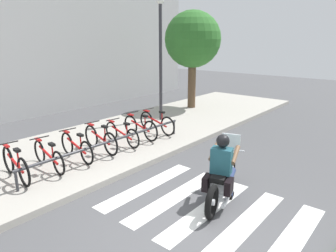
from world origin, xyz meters
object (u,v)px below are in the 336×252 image
bicycle_0 (15,165)px  bike_rack (113,141)px  bicycle_3 (100,139)px  street_lamp (161,50)px  bicycle_1 (48,156)px  tree_near_rack (193,40)px  bicycle_5 (140,127)px  motorcycle (223,179)px  bicycle_6 (157,122)px  bicycle_4 (122,134)px  rider (222,163)px  bicycle_2 (76,147)px

bicycle_0 → bike_rack: bicycle_0 is taller
bicycle_3 → street_lamp: street_lamp is taller
bicycle_1 → bike_rack: bicycle_1 is taller
tree_near_rack → bicycle_5: bearing=-163.3°
bicycle_5 → street_lamp: bearing=25.4°
bicycle_5 → tree_near_rack: size_ratio=0.37×
motorcycle → bicycle_6: size_ratio=1.24×
bicycle_6 → street_lamp: street_lamp is taller
bicycle_4 → rider: bearing=-101.5°
bicycle_1 → bicycle_6: (3.94, -0.00, 0.02)m
bicycle_1 → bicycle_6: bearing=-0.0°
bicycle_1 → bicycle_2: bearing=-0.1°
bicycle_3 → bicycle_0: bearing=180.0°
bicycle_6 → street_lamp: 2.91m
bicycle_3 → bicycle_4: size_ratio=0.99×
bicycle_6 → tree_near_rack: (4.05, 1.45, 2.67)m
bicycle_3 → bicycle_2: bearing=179.9°
motorcycle → bicycle_3: 3.86m
bicycle_2 → bicycle_6: 3.15m
bicycle_1 → bicycle_5: 3.15m
bicycle_5 → bike_rack: 1.67m
bicycle_4 → street_lamp: (3.00, 1.05, 2.33)m
street_lamp → bicycle_0: bearing=-170.3°
bicycle_0 → bicycle_5: same height
bicycle_1 → street_lamp: size_ratio=0.35×
bicycle_4 → tree_near_rack: size_ratio=0.37×
bicycle_1 → motorcycle: bearing=-66.9°
rider → bicycle_2: rider is taller
bicycle_3 → tree_near_rack: size_ratio=0.37×
rider → bicycle_3: bearing=89.9°
bicycle_5 → bicycle_0: bearing=-180.0°
bicycle_3 → bicycle_5: 1.58m
bicycle_5 → bicycle_3: bearing=-180.0°
bicycle_4 → bicycle_6: 1.58m
bicycle_1 → bicycle_0: bearing=-179.9°
rider → bicycle_5: bearing=67.8°
rider → street_lamp: street_lamp is taller
rider → bike_rack: size_ratio=0.27×
rider → bicycle_2: size_ratio=0.88×
motorcycle → bicycle_3: (-0.07, 3.86, 0.05)m
motorcycle → tree_near_rack: size_ratio=0.47×
motorcycle → tree_near_rack: (6.34, 5.31, 2.71)m
rider → bike_rack: bearing=89.9°
street_lamp → tree_near_rack: street_lamp is taller
rider → bicycle_0: rider is taller
bicycle_1 → bicycle_6: 3.94m
motorcycle → bicycle_1: motorcycle is taller
bicycle_4 → street_lamp: bearing=19.2°
bicycle_2 → tree_near_rack: tree_near_rack is taller
bicycle_5 → bicycle_6: bicycle_5 is taller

